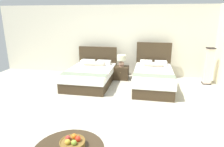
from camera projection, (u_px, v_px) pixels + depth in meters
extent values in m
cube|color=#B8B2A1|center=(111.00, 111.00, 4.63)|extent=(9.93, 9.92, 0.02)
cube|color=silver|center=(126.00, 41.00, 7.26)|extent=(9.93, 0.12, 2.56)
cube|color=#3B2D1C|center=(90.00, 80.00, 6.43)|extent=(1.38, 2.01, 0.31)
cube|color=white|center=(90.00, 72.00, 6.36)|extent=(1.42, 2.05, 0.20)
cube|color=#3B2D1C|center=(98.00, 61.00, 7.29)|extent=(1.42, 0.09, 1.09)
cube|color=white|center=(88.00, 62.00, 7.06)|extent=(0.49, 0.31, 0.14)
cube|color=white|center=(104.00, 63.00, 6.95)|extent=(0.49, 0.31, 0.14)
cylinder|color=beige|center=(94.00, 64.00, 6.78)|extent=(0.74, 0.16, 0.15)
cube|color=gray|center=(84.00, 74.00, 5.75)|extent=(1.41, 0.35, 0.01)
cube|color=#3B2D1C|center=(153.00, 83.00, 6.10)|extent=(1.16, 2.08, 0.31)
cube|color=white|center=(153.00, 75.00, 6.02)|extent=(1.20, 2.12, 0.25)
cube|color=#3B2D1C|center=(153.00, 61.00, 6.96)|extent=(1.20, 0.08, 1.29)
cube|color=white|center=(146.00, 62.00, 6.74)|extent=(0.41, 0.31, 0.14)
cube|color=white|center=(161.00, 63.00, 6.65)|extent=(0.41, 0.31, 0.14)
cylinder|color=beige|center=(153.00, 64.00, 6.46)|extent=(0.62, 0.16, 0.15)
cube|color=gray|center=(154.00, 76.00, 5.45)|extent=(1.19, 0.38, 0.01)
cube|color=#3B2D1C|center=(121.00, 73.00, 6.96)|extent=(0.53, 0.46, 0.45)
sphere|color=tan|center=(120.00, 73.00, 6.71)|extent=(0.02, 0.02, 0.02)
cylinder|color=tan|center=(121.00, 66.00, 6.91)|extent=(0.16, 0.16, 0.02)
ellipsoid|color=tan|center=(121.00, 64.00, 6.89)|extent=(0.21, 0.21, 0.16)
cylinder|color=#99844C|center=(121.00, 61.00, 6.86)|extent=(0.02, 0.02, 0.04)
cylinder|color=beige|center=(121.00, 58.00, 6.83)|extent=(0.31, 0.31, 0.19)
cylinder|color=brown|center=(73.00, 144.00, 2.67)|extent=(0.33, 0.33, 0.09)
torus|color=brown|center=(72.00, 142.00, 2.65)|extent=(0.35, 0.35, 0.02)
sphere|color=#92B73B|center=(74.00, 143.00, 2.58)|extent=(0.07, 0.07, 0.07)
sphere|color=red|center=(78.00, 139.00, 2.66)|extent=(0.08, 0.08, 0.08)
sphere|color=orange|center=(74.00, 136.00, 2.72)|extent=(0.08, 0.08, 0.08)
sphere|color=#AE302B|center=(68.00, 138.00, 2.68)|extent=(0.07, 0.07, 0.07)
sphere|color=gold|center=(68.00, 142.00, 2.59)|extent=(0.08, 0.08, 0.08)
cube|color=black|center=(206.00, 83.00, 6.52)|extent=(0.25, 0.25, 0.03)
cube|color=#F5DDC5|center=(208.00, 66.00, 6.35)|extent=(0.21, 0.21, 1.15)
cube|color=black|center=(211.00, 48.00, 6.19)|extent=(0.25, 0.25, 0.02)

